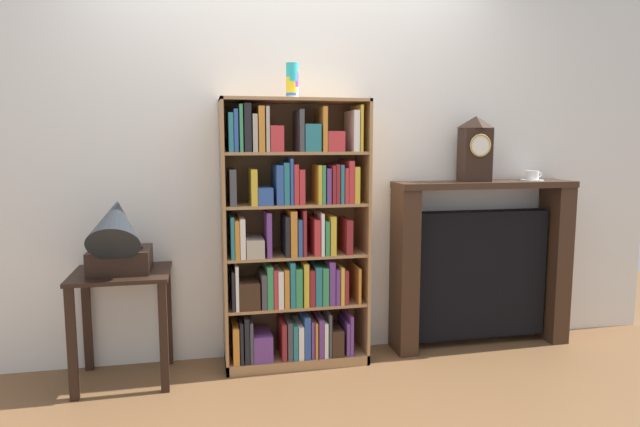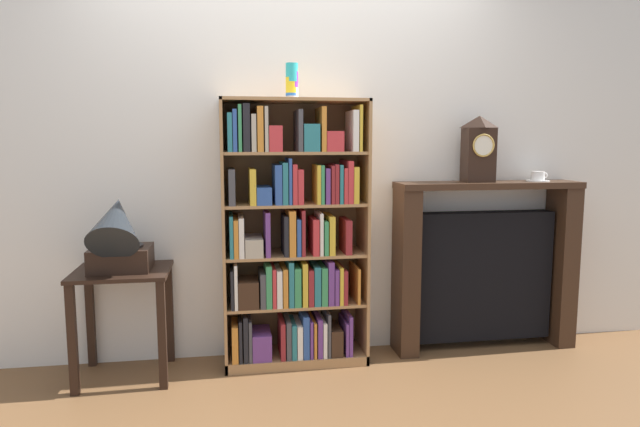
{
  "view_description": "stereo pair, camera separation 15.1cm",
  "coord_description": "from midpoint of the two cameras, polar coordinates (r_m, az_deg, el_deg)",
  "views": [
    {
      "loc": [
        -0.54,
        -3.18,
        1.36
      ],
      "look_at": [
        0.15,
        0.1,
        0.92
      ],
      "focal_mm": 31.33,
      "sensor_mm": 36.0,
      "label": 1
    },
    {
      "loc": [
        -0.39,
        -3.21,
        1.36
      ],
      "look_at": [
        0.15,
        0.1,
        0.92
      ],
      "focal_mm": 31.33,
      "sensor_mm": 36.0,
      "label": 2
    }
  ],
  "objects": [
    {
      "name": "ground_plane",
      "position": [
        3.5,
        -1.03,
        -15.56
      ],
      "size": [
        7.9,
        6.4,
        0.02
      ],
      "primitive_type": "cube",
      "color": "brown"
    },
    {
      "name": "wall_back",
      "position": [
        3.54,
        0.26,
        6.48
      ],
      "size": [
        4.9,
        0.08,
        2.6
      ],
      "primitive_type": "cube",
      "color": "silver",
      "rests_on": "ground"
    },
    {
      "name": "bookshelf",
      "position": [
        3.37,
        -1.52,
        -3.21
      ],
      "size": [
        0.87,
        0.32,
        1.6
      ],
      "color": "#A87A4C",
      "rests_on": "ground"
    },
    {
      "name": "cup_stack",
      "position": [
        3.32,
        -1.55,
        13.38
      ],
      "size": [
        0.07,
        0.07,
        0.2
      ],
      "color": "white",
      "rests_on": "bookshelf"
    },
    {
      "name": "side_table_left",
      "position": [
        3.38,
        -18.26,
        -8.1
      ],
      "size": [
        0.53,
        0.47,
        0.63
      ],
      "color": "black",
      "rests_on": "ground"
    },
    {
      "name": "gramophone",
      "position": [
        3.24,
        -18.72,
        -2.04
      ],
      "size": [
        0.33,
        0.46,
        0.5
      ],
      "color": "black",
      "rests_on": "side_table_left"
    },
    {
      "name": "fireplace_mantel",
      "position": [
        3.85,
        17.47,
        -5.23
      ],
      "size": [
        1.2,
        0.27,
        1.1
      ],
      "color": "#382316",
      "rests_on": "ground"
    },
    {
      "name": "mantel_clock",
      "position": [
        3.7,
        17.04,
        6.32
      ],
      "size": [
        0.19,
        0.14,
        0.42
      ],
      "color": "black",
      "rests_on": "fireplace_mantel"
    },
    {
      "name": "teacup_with_saucer",
      "position": [
        3.91,
        22.42,
        3.46
      ],
      "size": [
        0.15,
        0.15,
        0.06
      ],
      "color": "white",
      "rests_on": "fireplace_mantel"
    }
  ]
}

